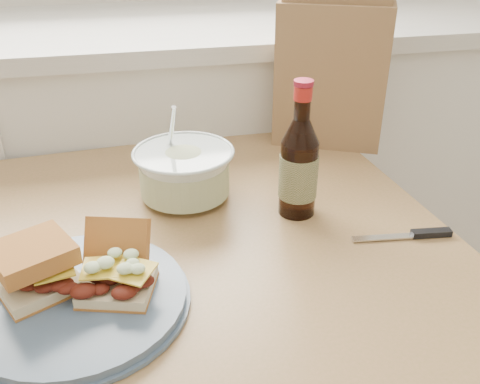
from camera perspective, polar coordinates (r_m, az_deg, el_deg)
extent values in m
cube|color=silver|center=(1.68, -12.93, 0.50)|extent=(2.40, 0.60, 0.90)
cube|color=silver|center=(1.52, -14.94, 16.28)|extent=(2.50, 0.64, 0.04)
cube|color=#AB7A50|center=(0.93, -4.34, -5.87)|extent=(0.92, 0.92, 0.04)
cube|color=#AB7A50|center=(1.46, -22.50, -11.28)|extent=(0.06, 0.06, 0.68)
cube|color=#AB7A50|center=(1.54, 6.91, -6.61)|extent=(0.06, 0.06, 0.68)
cylinder|color=#495E77|center=(0.81, -16.95, -11.02)|extent=(0.31, 0.31, 0.02)
cube|color=beige|center=(0.82, -20.65, -9.17)|extent=(0.13, 0.13, 0.02)
cube|color=yellow|center=(0.81, -21.04, -7.36)|extent=(0.08, 0.08, 0.00)
cube|color=#BD7D32|center=(0.79, -21.30, -6.16)|extent=(0.13, 0.13, 0.03)
cube|color=beige|center=(0.79, -12.91, -9.75)|extent=(0.12, 0.11, 0.02)
cube|color=yellow|center=(0.77, -13.16, -7.96)|extent=(0.07, 0.07, 0.00)
cube|color=#BD7D32|center=(0.82, -12.97, -5.59)|extent=(0.11, 0.09, 0.08)
cone|color=silver|center=(1.02, -5.93, 1.81)|extent=(0.18, 0.18, 0.10)
cylinder|color=beige|center=(1.03, -5.92, 1.59)|extent=(0.17, 0.17, 0.06)
torus|color=silver|center=(1.00, -6.07, 4.27)|extent=(0.19, 0.19, 0.01)
cylinder|color=silver|center=(1.01, -7.34, 6.37)|extent=(0.02, 0.08, 0.13)
cylinder|color=black|center=(0.97, 6.21, 1.46)|extent=(0.07, 0.07, 0.14)
cone|color=black|center=(0.93, 6.51, 6.48)|extent=(0.07, 0.07, 0.04)
cylinder|color=black|center=(0.91, 6.69, 9.46)|extent=(0.03, 0.03, 0.06)
cylinder|color=#AD1C17|center=(0.90, 6.75, 10.45)|extent=(0.03, 0.03, 0.02)
cylinder|color=maroon|center=(0.90, 6.82, 11.50)|extent=(0.03, 0.03, 0.01)
cylinder|color=#303D1E|center=(0.96, 6.23, 1.74)|extent=(0.07, 0.07, 0.08)
cube|color=silver|center=(0.95, 15.39, -4.66)|extent=(0.12, 0.03, 0.00)
cube|color=black|center=(0.98, 19.72, -4.14)|extent=(0.07, 0.02, 0.01)
cube|color=olive|center=(1.27, 9.76, 12.49)|extent=(0.29, 0.25, 0.32)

